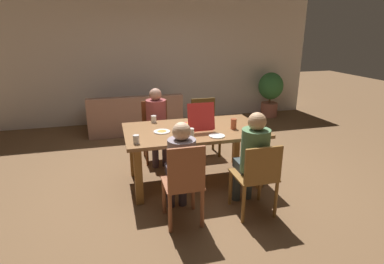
{
  "coord_description": "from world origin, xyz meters",
  "views": [
    {
      "loc": [
        -1.06,
        -3.88,
        2.07
      ],
      "look_at": [
        0.0,
        0.1,
        0.7
      ],
      "focal_mm": 29.26,
      "sensor_mm": 36.0,
      "label": 1
    }
  ],
  "objects_px": {
    "chair_1": "(184,183)",
    "chair_2": "(156,127)",
    "plate_1": "(162,131)",
    "drinking_glass_2": "(154,119)",
    "couch": "(135,118)",
    "pizza_box_0": "(197,124)",
    "drinking_glass_1": "(136,139)",
    "person_2": "(157,120)",
    "dining_table": "(194,137)",
    "person_1": "(181,163)",
    "potted_plant": "(270,91)",
    "person_0": "(253,153)",
    "drinking_glass_0": "(234,124)",
    "drinking_glass_3": "(191,134)",
    "chair_0": "(257,176)",
    "plate_0": "(217,136)",
    "chair_3": "(205,124)"
  },
  "relations": [
    {
      "from": "chair_0",
      "to": "plate_1",
      "type": "xyz_separation_m",
      "value": [
        -0.9,
        0.99,
        0.29
      ]
    },
    {
      "from": "person_1",
      "to": "person_2",
      "type": "height_order",
      "value": "person_2"
    },
    {
      "from": "pizza_box_0",
      "to": "drinking_glass_1",
      "type": "xyz_separation_m",
      "value": [
        -0.87,
        -0.4,
        0.0
      ]
    },
    {
      "from": "person_1",
      "to": "chair_2",
      "type": "bearing_deg",
      "value": 90.0
    },
    {
      "from": "chair_0",
      "to": "drinking_glass_1",
      "type": "distance_m",
      "value": 1.46
    },
    {
      "from": "drinking_glass_0",
      "to": "drinking_glass_1",
      "type": "relative_size",
      "value": 1.35
    },
    {
      "from": "person_0",
      "to": "person_1",
      "type": "height_order",
      "value": "person_0"
    },
    {
      "from": "chair_2",
      "to": "drinking_glass_1",
      "type": "xyz_separation_m",
      "value": [
        -0.43,
        -1.36,
        0.3
      ]
    },
    {
      "from": "chair_2",
      "to": "pizza_box_0",
      "type": "distance_m",
      "value": 1.09
    },
    {
      "from": "chair_0",
      "to": "plate_0",
      "type": "height_order",
      "value": "chair_0"
    },
    {
      "from": "person_0",
      "to": "couch",
      "type": "relative_size",
      "value": 0.64
    },
    {
      "from": "person_1",
      "to": "chair_1",
      "type": "bearing_deg",
      "value": -90.0
    },
    {
      "from": "dining_table",
      "to": "chair_0",
      "type": "height_order",
      "value": "chair_0"
    },
    {
      "from": "drinking_glass_3",
      "to": "couch",
      "type": "distance_m",
      "value": 3.0
    },
    {
      "from": "person_2",
      "to": "dining_table",
      "type": "bearing_deg",
      "value": -65.67
    },
    {
      "from": "chair_2",
      "to": "drinking_glass_1",
      "type": "relative_size",
      "value": 9.12
    },
    {
      "from": "chair_0",
      "to": "person_2",
      "type": "distance_m",
      "value": 2.03
    },
    {
      "from": "person_2",
      "to": "drinking_glass_1",
      "type": "height_order",
      "value": "person_2"
    },
    {
      "from": "person_1",
      "to": "potted_plant",
      "type": "bearing_deg",
      "value": 50.14
    },
    {
      "from": "drinking_glass_3",
      "to": "chair_3",
      "type": "bearing_deg",
      "value": 66.53
    },
    {
      "from": "person_2",
      "to": "couch",
      "type": "bearing_deg",
      "value": 96.99
    },
    {
      "from": "drinking_glass_1",
      "to": "pizza_box_0",
      "type": "bearing_deg",
      "value": 25.0
    },
    {
      "from": "chair_0",
      "to": "pizza_box_0",
      "type": "height_order",
      "value": "pizza_box_0"
    },
    {
      "from": "chair_0",
      "to": "person_2",
      "type": "bearing_deg",
      "value": 114.41
    },
    {
      "from": "chair_1",
      "to": "chair_2",
      "type": "bearing_deg",
      "value": 90.0
    },
    {
      "from": "plate_0",
      "to": "drinking_glass_3",
      "type": "distance_m",
      "value": 0.35
    },
    {
      "from": "chair_3",
      "to": "potted_plant",
      "type": "bearing_deg",
      "value": 39.9
    },
    {
      "from": "chair_2",
      "to": "plate_0",
      "type": "xyz_separation_m",
      "value": [
        0.58,
        -1.36,
        0.25
      ]
    },
    {
      "from": "dining_table",
      "to": "plate_0",
      "type": "height_order",
      "value": "plate_0"
    },
    {
      "from": "drinking_glass_0",
      "to": "drinking_glass_1",
      "type": "distance_m",
      "value": 1.35
    },
    {
      "from": "chair_3",
      "to": "drinking_glass_2",
      "type": "bearing_deg",
      "value": -149.93
    },
    {
      "from": "plate_0",
      "to": "drinking_glass_3",
      "type": "bearing_deg",
      "value": -175.53
    },
    {
      "from": "chair_1",
      "to": "couch",
      "type": "bearing_deg",
      "value": 93.38
    },
    {
      "from": "plate_1",
      "to": "drinking_glass_2",
      "type": "height_order",
      "value": "drinking_glass_2"
    },
    {
      "from": "dining_table",
      "to": "person_0",
      "type": "bearing_deg",
      "value": -62.09
    },
    {
      "from": "chair_1",
      "to": "person_1",
      "type": "distance_m",
      "value": 0.23
    },
    {
      "from": "drinking_glass_0",
      "to": "dining_table",
      "type": "bearing_deg",
      "value": 165.44
    },
    {
      "from": "dining_table",
      "to": "plate_0",
      "type": "bearing_deg",
      "value": -61.81
    },
    {
      "from": "dining_table",
      "to": "person_0",
      "type": "height_order",
      "value": "person_0"
    },
    {
      "from": "chair_1",
      "to": "chair_3",
      "type": "height_order",
      "value": "chair_1"
    },
    {
      "from": "chair_2",
      "to": "plate_1",
      "type": "height_order",
      "value": "chair_2"
    },
    {
      "from": "chair_0",
      "to": "chair_2",
      "type": "relative_size",
      "value": 0.93
    },
    {
      "from": "drinking_glass_1",
      "to": "couch",
      "type": "distance_m",
      "value": 2.95
    },
    {
      "from": "person_0",
      "to": "pizza_box_0",
      "type": "bearing_deg",
      "value": 113.99
    },
    {
      "from": "dining_table",
      "to": "drinking_glass_0",
      "type": "distance_m",
      "value": 0.57
    },
    {
      "from": "potted_plant",
      "to": "chair_2",
      "type": "bearing_deg",
      "value": -148.67
    },
    {
      "from": "pizza_box_0",
      "to": "person_0",
      "type": "bearing_deg",
      "value": -66.01
    },
    {
      "from": "person_2",
      "to": "drinking_glass_2",
      "type": "height_order",
      "value": "person_2"
    },
    {
      "from": "chair_1",
      "to": "drinking_glass_3",
      "type": "distance_m",
      "value": 0.71
    },
    {
      "from": "plate_0",
      "to": "chair_1",
      "type": "bearing_deg",
      "value": -133.24
    }
  ]
}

